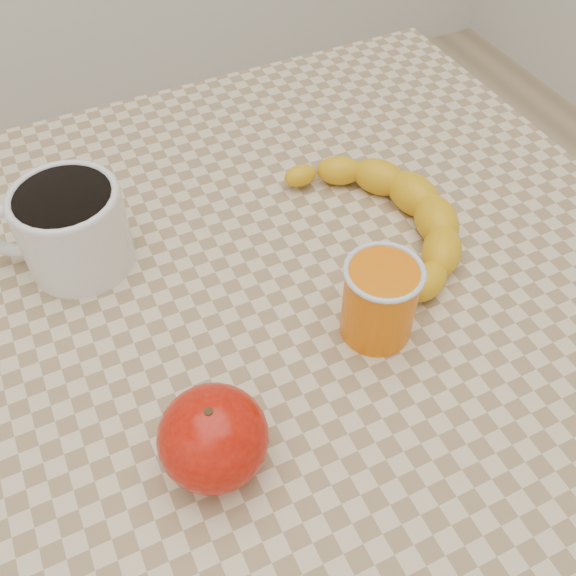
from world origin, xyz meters
name	(u,v)px	position (x,y,z in m)	size (l,w,h in m)	color
ground	(288,561)	(0.00, 0.00, 0.00)	(3.00, 3.00, 0.00)	tan
table	(288,353)	(0.00, 0.00, 0.66)	(0.80, 0.80, 0.75)	#CEB891
coffee_mug	(69,226)	(-0.17, 0.14, 0.80)	(0.16, 0.14, 0.09)	silver
orange_juice_glass	(380,300)	(0.06, -0.06, 0.79)	(0.07, 0.07, 0.08)	orange
apple	(213,438)	(-0.12, -0.12, 0.79)	(0.11, 0.11, 0.08)	#950A04
banana	(381,223)	(0.12, 0.04, 0.77)	(0.24, 0.30, 0.04)	gold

